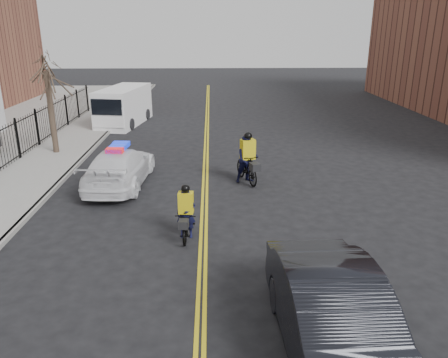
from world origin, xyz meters
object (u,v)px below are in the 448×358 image
dark_sedan (336,322)px  cargo_van (123,107)px  cyclist_near (186,219)px  police_cruiser (120,167)px  cyclist_far (248,163)px

dark_sedan → cargo_van: bearing=108.3°
cyclist_near → cargo_van: bearing=110.9°
police_cruiser → cargo_van: bearing=-76.7°
dark_sedan → cargo_van: cargo_van is taller
dark_sedan → cyclist_near: (-3.10, 5.40, -0.29)m
dark_sedan → cyclist_near: dark_sedan is taller
dark_sedan → cyclist_far: (-0.82, 10.39, -0.04)m
cyclist_far → cyclist_near: bearing=-132.4°
police_cruiser → cyclist_far: cyclist_far is taller
police_cruiser → cargo_van: 12.05m
cyclist_near → cyclist_far: cyclist_far is taller
cargo_van → cyclist_far: bearing=-48.6°
dark_sedan → cyclist_near: 6.23m
dark_sedan → cyclist_far: size_ratio=2.44×
police_cruiser → cargo_van: (-2.07, 11.86, 0.41)m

